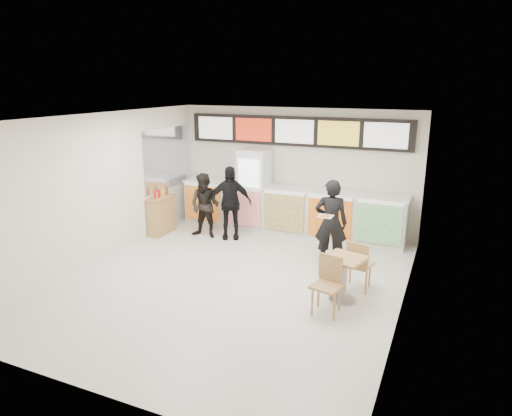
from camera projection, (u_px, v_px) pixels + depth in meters
The scene contains 15 objects.
floor at pixel (233, 281), 8.50m from camera, with size 7.00×7.00×0.00m, color beige.
ceiling at pixel (230, 118), 7.70m from camera, with size 7.00×7.00×0.00m, color white.
wall_back at pixel (295, 170), 11.19m from camera, with size 6.00×6.00×0.00m, color silver.
wall_left at pixel (99, 188), 9.26m from camera, with size 7.00×7.00×0.00m, color silver.
wall_right at pixel (408, 224), 6.94m from camera, with size 7.00×7.00×0.00m, color silver.
service_counter at pixel (289, 210), 11.08m from camera, with size 5.56×0.77×1.14m.
menu_board at pixel (295, 131), 10.86m from camera, with size 5.50×0.14×0.70m.
drinks_fridge at pixel (254, 189), 11.34m from camera, with size 0.70×0.67×2.00m.
mirror_panel at pixel (168, 158), 11.35m from camera, with size 0.01×2.00×1.50m, color #B2B7BF.
customer_main at pixel (331, 223), 9.03m from camera, with size 0.65×0.42×1.77m, color black.
customer_left at pixel (205, 206), 10.73m from camera, with size 0.75×0.58×1.54m, color black.
customer_mid at pixel (230, 203), 10.63m from camera, with size 1.01×0.42×1.73m, color black.
pizza_slice at pixel (325, 216), 8.56m from camera, with size 0.36×0.36×0.02m.
cafe_table at pixel (344, 271), 7.61m from camera, with size 0.81×1.64×0.93m.
condiment_ledge at pixel (161, 215), 11.06m from camera, with size 0.33×0.82×1.10m.
Camera 1 is at (3.53, -7.00, 3.58)m, focal length 32.00 mm.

